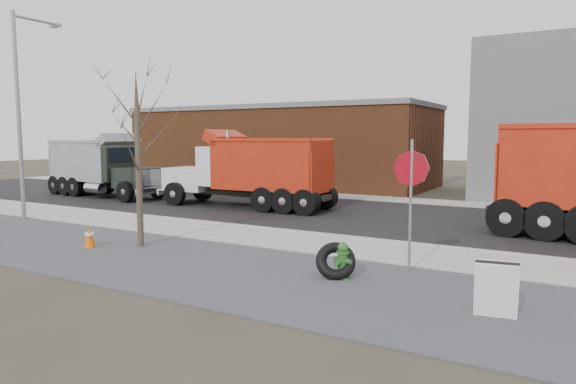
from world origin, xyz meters
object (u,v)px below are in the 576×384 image
Objects in this scene: stop_sign at (411,184)px; sandwich_board at (496,289)px; dump_truck_grey at (103,165)px; dump_truck_red_b at (251,169)px; fire_hydrant at (343,262)px; truck_tire at (336,261)px.

stop_sign is 3.59m from sandwich_board.
sandwich_board is (2.26, -2.30, -1.60)m from stop_sign.
dump_truck_grey is at bearing 146.81° from sandwich_board.
dump_truck_red_b reaches higher than dump_truck_grey.
fire_hydrant is 3.57m from sandwich_board.
stop_sign is 12.15m from dump_truck_red_b.
dump_truck_grey reaches higher than stop_sign.
stop_sign is 0.38× the size of dump_truck_red_b.
dump_truck_red_b is at bearing 131.03° from stop_sign.
dump_truck_red_b is 9.53m from dump_truck_grey.
truck_tire is at bearing 155.69° from sandwich_board.
stop_sign is 20.42m from dump_truck_grey.
stop_sign is (1.31, 1.33, 1.73)m from truck_tire.
fire_hydrant is 0.16m from truck_tire.
dump_truck_grey reaches higher than truck_tire.
stop_sign is at bearing 139.88° from dump_truck_red_b.
fire_hydrant is 0.84× the size of sandwich_board.
sandwich_board reaches higher than fire_hydrant.
truck_tire is 19.78m from dump_truck_grey.
fire_hydrant is at bearing 20.39° from truck_tire.
dump_truck_grey reaches higher than fire_hydrant.
stop_sign is (1.16, 1.28, 1.75)m from fire_hydrant.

